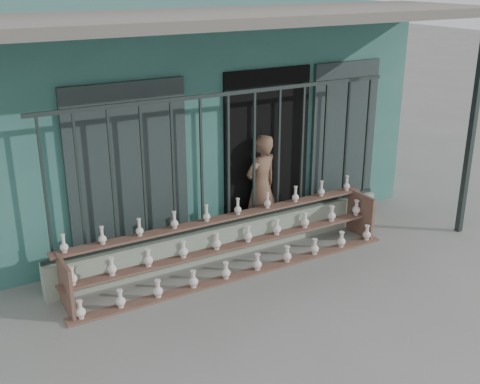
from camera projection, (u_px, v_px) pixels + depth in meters
ground at (282, 295)px, 7.23m from camera, size 60.00×60.00×0.00m
workshop_building at (144, 100)px, 10.11m from camera, size 7.40×6.60×3.21m
parapet_wall at (229, 239)px, 8.21m from camera, size 5.00×0.20×0.45m
security_fence at (228, 160)px, 7.82m from camera, size 5.00×0.04×1.80m
shelf_rack at (233, 244)px, 7.75m from camera, size 4.50×0.68×0.85m
elderly_woman at (261, 186)px, 8.61m from camera, size 0.63×0.49×1.52m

